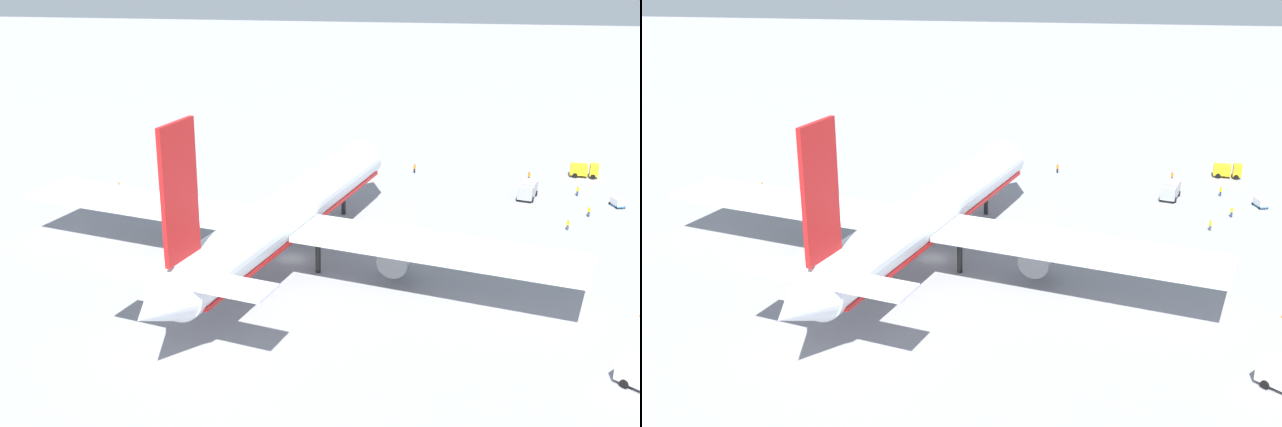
% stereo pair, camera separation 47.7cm
% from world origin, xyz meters
% --- Properties ---
extents(ground_plane, '(600.00, 600.00, 0.00)m').
position_xyz_m(ground_plane, '(0.00, 0.00, 0.00)').
color(ground_plane, gray).
extents(airliner, '(66.12, 77.33, 24.47)m').
position_xyz_m(airliner, '(-1.26, 0.25, 6.70)').
color(airliner, silver).
rests_on(airliner, ground).
extents(service_truck_0, '(2.80, 5.06, 2.56)m').
position_xyz_m(service_truck_0, '(44.39, -46.02, 1.39)').
color(service_truck_0, yellow).
rests_on(service_truck_0, ground).
extents(service_truck_1, '(6.13, 3.86, 2.60)m').
position_xyz_m(service_truck_1, '(30.83, -34.59, 1.48)').
color(service_truck_1, '#999EA5').
rests_on(service_truck_1, ground).
extents(baggage_cart_1, '(3.50, 2.20, 1.42)m').
position_xyz_m(baggage_cart_1, '(28.45, -48.54, 0.78)').
color(baggage_cart_1, '#26598C').
rests_on(baggage_cart_1, ground).
extents(ground_worker_1, '(0.55, 0.55, 1.74)m').
position_xyz_m(ground_worker_1, '(22.76, -43.08, 0.89)').
color(ground_worker_1, navy).
rests_on(ground_worker_1, ground).
extents(ground_worker_2, '(0.51, 0.51, 1.71)m').
position_xyz_m(ground_worker_2, '(42.81, -15.53, 0.87)').
color(ground_worker_2, black).
rests_on(ground_worker_2, ground).
extents(ground_worker_3, '(0.42, 0.42, 1.72)m').
position_xyz_m(ground_worker_3, '(33.14, -43.07, 0.87)').
color(ground_worker_3, navy).
rests_on(ground_worker_3, ground).
extents(ground_worker_4, '(0.56, 0.56, 1.79)m').
position_xyz_m(ground_worker_4, '(40.46, -35.88, 0.91)').
color(ground_worker_4, '#3F3F47').
rests_on(ground_worker_4, ground).
extents(ground_worker_5, '(0.56, 0.56, 1.63)m').
position_xyz_m(ground_worker_5, '(16.37, -38.93, 0.83)').
color(ground_worker_5, '#3F3F47').
rests_on(ground_worker_5, ground).
extents(traffic_cone_1, '(0.36, 0.36, 0.55)m').
position_xyz_m(traffic_cone_1, '(28.39, 35.88, 0.28)').
color(traffic_cone_1, orange).
rests_on(traffic_cone_1, ground).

